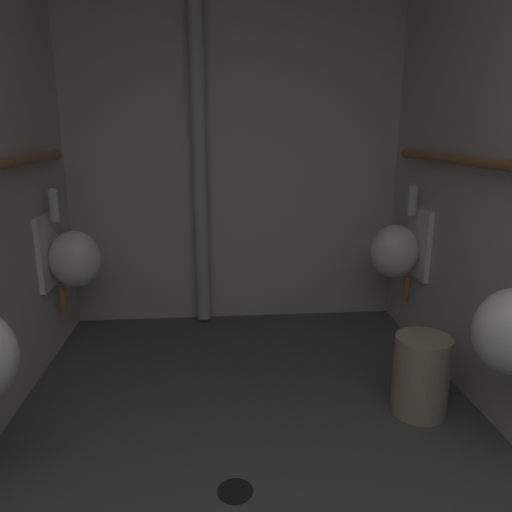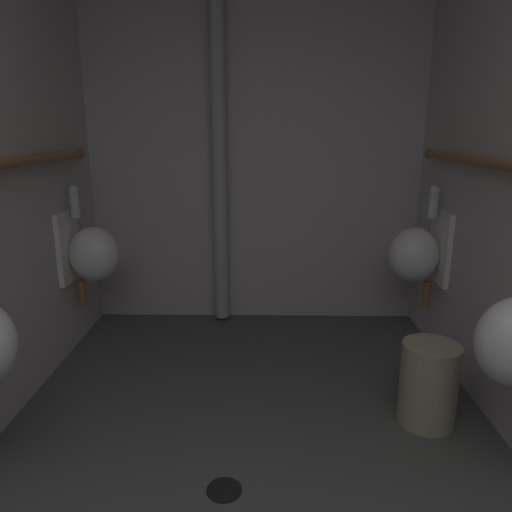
{
  "view_description": "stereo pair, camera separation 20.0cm",
  "coord_description": "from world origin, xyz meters",
  "px_view_note": "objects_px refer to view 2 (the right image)",
  "views": [
    {
      "loc": [
        -0.14,
        0.2,
        1.36
      ],
      "look_at": [
        0.03,
        2.19,
        0.83
      ],
      "focal_mm": 33.66,
      "sensor_mm": 36.0,
      "label": 1
    },
    {
      "loc": [
        0.06,
        0.2,
        1.36
      ],
      "look_at": [
        0.03,
        2.19,
        0.83
      ],
      "focal_mm": 33.66,
      "sensor_mm": 36.0,
      "label": 2
    }
  ],
  "objects_px": {
    "urinal_left_far": "(91,253)",
    "urinal_right_far": "(418,253)",
    "floor_drain": "(224,489)",
    "waste_bin": "(428,384)",
    "standpipe_back_wall": "(219,134)"
  },
  "relations": [
    {
      "from": "urinal_right_far",
      "to": "standpipe_back_wall",
      "type": "relative_size",
      "value": 0.29
    },
    {
      "from": "urinal_left_far",
      "to": "urinal_right_far",
      "type": "bearing_deg",
      "value": 0.37
    },
    {
      "from": "floor_drain",
      "to": "standpipe_back_wall",
      "type": "bearing_deg",
      "value": 95.01
    },
    {
      "from": "floor_drain",
      "to": "urinal_left_far",
      "type": "bearing_deg",
      "value": 125.64
    },
    {
      "from": "standpipe_back_wall",
      "to": "waste_bin",
      "type": "xyz_separation_m",
      "value": [
        1.08,
        -1.25,
        -1.13
      ]
    },
    {
      "from": "standpipe_back_wall",
      "to": "urinal_right_far",
      "type": "bearing_deg",
      "value": -19.51
    },
    {
      "from": "urinal_right_far",
      "to": "waste_bin",
      "type": "relative_size",
      "value": 1.9
    },
    {
      "from": "urinal_left_far",
      "to": "waste_bin",
      "type": "relative_size",
      "value": 1.9
    },
    {
      "from": "urinal_right_far",
      "to": "waste_bin",
      "type": "height_order",
      "value": "urinal_right_far"
    },
    {
      "from": "standpipe_back_wall",
      "to": "floor_drain",
      "type": "distance_m",
      "value": 2.18
    },
    {
      "from": "urinal_left_far",
      "to": "urinal_right_far",
      "type": "relative_size",
      "value": 1.0
    },
    {
      "from": "waste_bin",
      "to": "urinal_right_far",
      "type": "bearing_deg",
      "value": 78.59
    },
    {
      "from": "floor_drain",
      "to": "waste_bin",
      "type": "distance_m",
      "value": 1.06
    },
    {
      "from": "floor_drain",
      "to": "waste_bin",
      "type": "height_order",
      "value": "waste_bin"
    },
    {
      "from": "urinal_left_far",
      "to": "standpipe_back_wall",
      "type": "bearing_deg",
      "value": 30.78
    }
  ]
}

